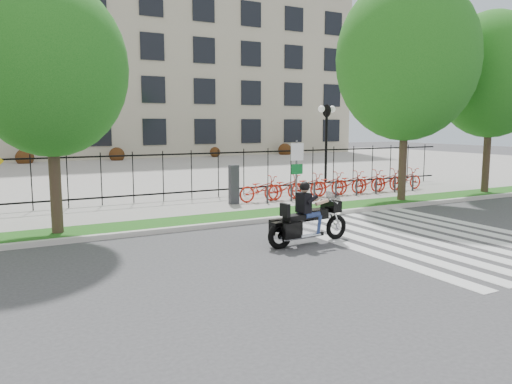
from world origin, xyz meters
name	(u,v)px	position (x,y,z in m)	size (l,w,h in m)	color
ground	(284,258)	(0.00, 0.00, 0.00)	(120.00, 120.00, 0.00)	#3B3B3D
curb	(215,225)	(0.00, 4.10, 0.07)	(60.00, 0.20, 0.15)	beige
grass_verge	(204,221)	(0.00, 4.95, 0.07)	(60.00, 1.50, 0.15)	#164D13
sidewalk	(179,209)	(0.00, 7.45, 0.07)	(60.00, 3.50, 0.15)	gray
plaza	(91,171)	(0.00, 25.00, 0.05)	(80.00, 34.00, 0.10)	gray
crosswalk_stripes	(428,237)	(4.83, 0.00, 0.01)	(5.70, 8.00, 0.01)	silver
iron_fence	(163,176)	(0.00, 9.20, 1.15)	(30.00, 0.06, 2.00)	black
office_building	(50,56)	(0.00, 44.92, 9.97)	(60.00, 21.90, 20.15)	#B0A68E
lamp_post_right	(327,124)	(10.00, 12.00, 3.21)	(1.06, 0.70, 4.25)	black
street_tree_1	(49,68)	(-4.48, 4.95, 4.71)	(4.23, 4.23, 7.00)	#32231B
street_tree_2	(407,59)	(8.64, 4.95, 5.72)	(5.56, 5.56, 8.78)	#32231B
street_tree_3	(492,75)	(13.74, 4.95, 5.35)	(4.81, 4.81, 7.98)	#32231B
bike_share_station	(338,183)	(7.14, 7.20, 0.66)	(10.04, 0.88, 1.50)	#2D2D33
sign_pole_regulatory	(297,167)	(3.32, 4.58, 1.74)	(0.50, 0.09, 2.50)	#59595B
motorcycle_rider	(309,219)	(1.37, 0.96, 0.68)	(2.65, 0.82, 2.04)	black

